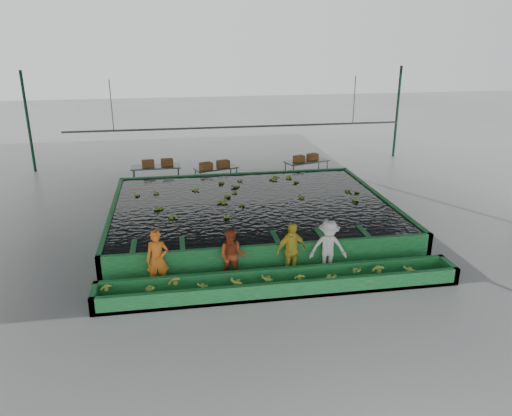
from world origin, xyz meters
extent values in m
plane|color=slate|center=(0.00, 0.00, 0.00)|extent=(80.00, 80.00, 0.00)
cube|color=slate|center=(0.00, 0.00, 5.00)|extent=(20.00, 22.00, 0.04)
cube|color=black|center=(0.00, 1.50, 0.85)|extent=(9.70, 7.70, 0.00)
cylinder|color=#59605B|center=(0.00, 5.00, 3.00)|extent=(0.08, 0.08, 14.00)
cylinder|color=#59605B|center=(-5.00, 5.00, 4.00)|extent=(0.04, 0.04, 2.00)
cylinder|color=#59605B|center=(5.00, 5.00, 4.00)|extent=(0.04, 0.04, 2.00)
imported|color=orange|center=(-3.30, -2.80, 0.85)|extent=(0.64, 0.43, 1.70)
imported|color=#A73E1E|center=(-1.24, -2.80, 0.79)|extent=(0.91, 0.79, 1.59)
imported|color=yellow|center=(0.46, -2.80, 0.84)|extent=(1.06, 0.71, 1.68)
imported|color=silver|center=(1.56, -2.80, 0.84)|extent=(1.16, 0.77, 1.67)
camera|label=1|loc=(-2.72, -15.46, 6.75)|focal=35.00mm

